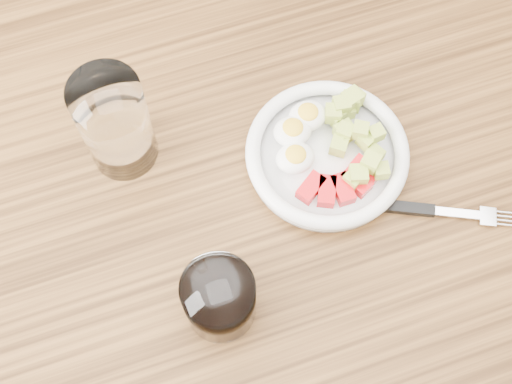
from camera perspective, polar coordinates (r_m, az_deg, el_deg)
The scene contains 6 objects.
ground at distance 1.56m, azimuth 0.48°, elevation -11.54°, with size 4.00×4.00×0.00m, color brown.
dining_table at distance 0.91m, azimuth 0.80°, elevation -3.51°, with size 1.50×0.90×0.77m.
bowl at distance 0.83m, azimuth 5.68°, elevation 3.26°, with size 0.19×0.19×0.05m.
fork at distance 0.83m, azimuth 12.69°, elevation -1.34°, with size 0.19×0.10×0.01m.
water_glass at distance 0.80m, azimuth -11.21°, elevation 5.40°, with size 0.08×0.08×0.14m, color white.
coffee_glass at distance 0.74m, azimuth -2.95°, elevation -8.54°, with size 0.08×0.08×0.09m.
Camera 1 is at (-0.11, -0.28, 1.53)m, focal length 50.00 mm.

